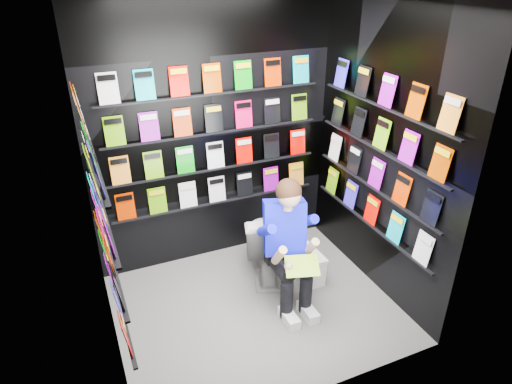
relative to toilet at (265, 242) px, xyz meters
name	(u,v)px	position (x,y,z in m)	size (l,w,h in m)	color
floor	(255,308)	(-0.29, -0.43, -0.37)	(2.40, 2.40, 0.00)	slate
wall_back	(214,137)	(-0.29, 0.57, 0.93)	(2.40, 0.04, 2.60)	black
wall_front	(322,244)	(-0.29, -1.43, 0.93)	(2.40, 0.04, 2.60)	black
wall_left	(94,208)	(-1.49, -0.43, 0.93)	(0.04, 2.00, 2.60)	black
wall_right	(382,154)	(0.91, -0.43, 0.93)	(0.04, 2.00, 2.60)	black
comics_back	(215,137)	(-0.29, 0.54, 0.94)	(2.10, 0.06, 1.37)	#C62D00
comics_left	(98,206)	(-1.46, -0.43, 0.94)	(0.06, 1.70, 1.37)	#C62D00
comics_right	(379,154)	(0.88, -0.43, 0.94)	(0.06, 1.70, 1.37)	#C62D00
toilet	(265,242)	(0.00, 0.00, 0.00)	(0.42, 0.75, 0.73)	white
longbox	(307,267)	(0.35, -0.24, -0.23)	(0.20, 0.36, 0.27)	white
longbox_lid	(308,254)	(0.35, -0.24, -0.08)	(0.22, 0.38, 0.03)	white
reader	(283,228)	(0.00, -0.38, 0.38)	(0.48, 0.71, 1.30)	#0407D0
held_comic	(302,266)	(0.00, -0.73, 0.21)	(0.28, 0.01, 0.19)	green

